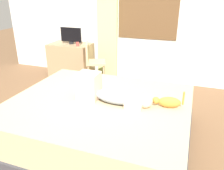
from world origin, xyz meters
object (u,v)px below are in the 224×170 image
Objects in this scene: bed at (99,120)px; chair_by_desk at (92,60)px; tv_monitor at (71,36)px; person_lying at (110,93)px; cup at (78,44)px; desk at (71,60)px; cat at (168,102)px.

bed is 2.61× the size of chair_by_desk.
tv_monitor is (-1.48, 1.97, 0.66)m from bed.
person_lying is 11.23× the size of cup.
tv_monitor is 0.30m from cup.
cup is at bearing 127.60° from person_lying.
person_lying is (0.14, 0.03, 0.39)m from bed.
tv_monitor reaches higher than desk.
cup is (-2.07, 1.71, 0.17)m from cat.
person_lying is 1.95× the size of tv_monitor.
cup is at bearing 140.46° from cat.
chair_by_desk is at bearing 136.71° from cat.
bed is at bearing -167.57° from person_lying.
chair_by_desk is (-0.87, 1.72, 0.24)m from bed.
person_lying is 1.04× the size of desk.
cat reaches higher than desk.
chair_by_desk is (0.61, -0.26, -0.41)m from tv_monitor.
cup is at bearing 162.70° from chair_by_desk.
person_lying is at bearing -59.15° from chair_by_desk.
chair_by_desk is (-1.69, 1.59, -0.10)m from cat.
person_lying is at bearing -49.67° from desk.
desk is (-1.52, 1.97, 0.10)m from bed.
chair_by_desk reaches higher than cup.
tv_monitor is 5.77× the size of cup.
chair_by_desk reaches higher than desk.
bed is at bearing -55.64° from cup.
tv_monitor reaches higher than cat.
cat is at bearing -43.29° from chair_by_desk.
person_lying reaches higher than cup.
tv_monitor is 0.78m from chair_by_desk.
desk is at bearing 130.33° from person_lying.
chair_by_desk is at bearing -23.14° from tv_monitor.
tv_monitor reaches higher than chair_by_desk.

